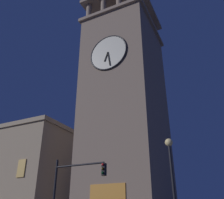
{
  "coord_description": "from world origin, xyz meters",
  "views": [
    {
      "loc": [
        -11.7,
        20.45,
        1.58
      ],
      "look_at": [
        -0.39,
        -2.68,
        13.86
      ],
      "focal_mm": 39.37,
      "sensor_mm": 36.0,
      "label": 1
    }
  ],
  "objects_px": {
    "clocktower": "(126,112)",
    "adjacent_wing_building": "(1,179)",
    "street_lamp": "(172,170)",
    "traffic_signal_near": "(71,185)"
  },
  "relations": [
    {
      "from": "adjacent_wing_building",
      "to": "traffic_signal_near",
      "type": "xyz_separation_m",
      "value": [
        -16.67,
        8.73,
        -2.36
      ]
    },
    {
      "from": "traffic_signal_near",
      "to": "street_lamp",
      "type": "height_order",
      "value": "street_lamp"
    },
    {
      "from": "traffic_signal_near",
      "to": "street_lamp",
      "type": "bearing_deg",
      "value": 178.43
    },
    {
      "from": "adjacent_wing_building",
      "to": "street_lamp",
      "type": "xyz_separation_m",
      "value": [
        -23.23,
        8.91,
        -1.94
      ]
    },
    {
      "from": "clocktower",
      "to": "street_lamp",
      "type": "distance_m",
      "value": 14.15
    },
    {
      "from": "traffic_signal_near",
      "to": "clocktower",
      "type": "bearing_deg",
      "value": -90.14
    },
    {
      "from": "street_lamp",
      "to": "traffic_signal_near",
      "type": "bearing_deg",
      "value": -1.57
    },
    {
      "from": "clocktower",
      "to": "adjacent_wing_building",
      "type": "distance_m",
      "value": 17.82
    },
    {
      "from": "clocktower",
      "to": "adjacent_wing_building",
      "type": "relative_size",
      "value": 1.62
    },
    {
      "from": "clocktower",
      "to": "adjacent_wing_building",
      "type": "height_order",
      "value": "clocktower"
    }
  ]
}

